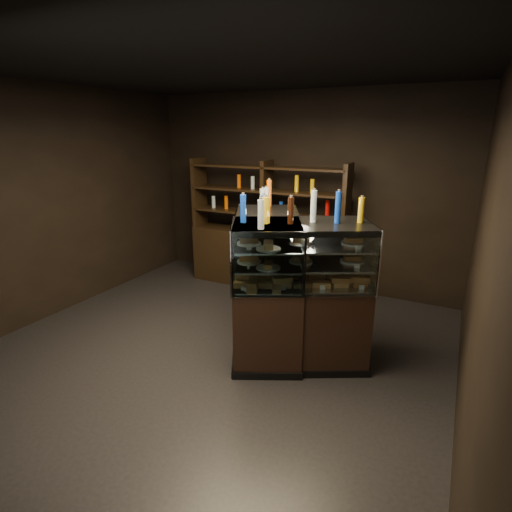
# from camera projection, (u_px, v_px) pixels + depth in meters

# --- Properties ---
(ground) EXTENTS (5.00, 5.00, 0.00)m
(ground) POSITION_uv_depth(u_px,v_px,m) (215.00, 350.00, 4.60)
(ground) COLOR black
(ground) RESTS_ON ground
(room_shell) EXTENTS (5.02, 5.02, 3.01)m
(room_shell) POSITION_uv_depth(u_px,v_px,m) (209.00, 180.00, 4.02)
(room_shell) COLOR black
(room_shell) RESTS_ON ground
(display_case) EXTENTS (1.88, 1.60, 1.56)m
(display_case) POSITION_uv_depth(u_px,v_px,m) (282.00, 311.00, 4.41)
(display_case) COLOR black
(display_case) RESTS_ON ground
(food_display) EXTENTS (1.44, 1.24, 0.47)m
(food_display) POSITION_uv_depth(u_px,v_px,m) (283.00, 257.00, 4.22)
(food_display) COLOR #C07945
(food_display) RESTS_ON display_case
(bottles_top) EXTENTS (1.27, 1.10, 0.30)m
(bottles_top) POSITION_uv_depth(u_px,v_px,m) (285.00, 206.00, 4.06)
(bottles_top) COLOR #D8590A
(bottles_top) RESTS_ON display_case
(potted_conifer) EXTENTS (0.35, 0.35, 0.74)m
(potted_conifer) POSITION_uv_depth(u_px,v_px,m) (308.00, 307.00, 4.72)
(potted_conifer) COLOR black
(potted_conifer) RESTS_ON ground
(back_shelving) EXTENTS (2.51, 0.49, 2.00)m
(back_shelving) POSITION_uv_depth(u_px,v_px,m) (266.00, 251.00, 6.31)
(back_shelving) COLOR black
(back_shelving) RESTS_ON ground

